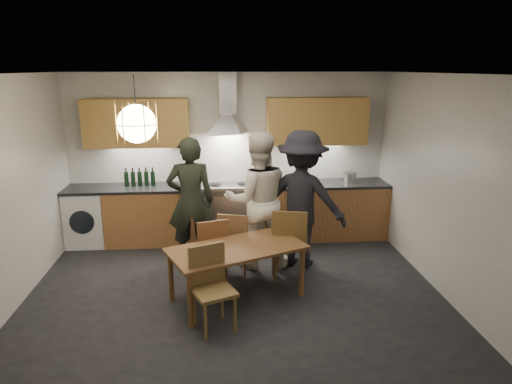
{
  "coord_description": "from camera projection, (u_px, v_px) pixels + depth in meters",
  "views": [
    {
      "loc": [
        -0.17,
        -4.93,
        2.66
      ],
      "look_at": [
        0.28,
        0.4,
        1.2
      ],
      "focal_mm": 32.0,
      "sensor_mm": 36.0,
      "label": 1
    }
  ],
  "objects": [
    {
      "name": "ground",
      "position": [
        235.0,
        298.0,
        5.45
      ],
      "size": [
        5.0,
        5.0,
        0.0
      ],
      "primitive_type": "plane",
      "color": "black",
      "rests_on": "ground"
    },
    {
      "name": "room_shell",
      "position": [
        233.0,
        158.0,
        5.0
      ],
      "size": [
        5.02,
        4.52,
        2.61
      ],
      "color": "white",
      "rests_on": "ground"
    },
    {
      "name": "counter_run",
      "position": [
        231.0,
        212.0,
        7.21
      ],
      "size": [
        5.0,
        0.62,
        0.9
      ],
      "color": "#B77A46",
      "rests_on": "ground"
    },
    {
      "name": "range_stove",
      "position": [
        230.0,
        213.0,
        7.21
      ],
      "size": [
        0.9,
        0.6,
        0.92
      ],
      "color": "silver",
      "rests_on": "ground"
    },
    {
      "name": "wall_fixtures",
      "position": [
        228.0,
        121.0,
        6.94
      ],
      "size": [
        4.3,
        0.54,
        1.1
      ],
      "color": "tan",
      "rests_on": "ground"
    },
    {
      "name": "pendant_lamp",
      "position": [
        137.0,
        124.0,
        4.72
      ],
      "size": [
        0.43,
        0.43,
        0.7
      ],
      "color": "black",
      "rests_on": "ground"
    },
    {
      "name": "dining_table",
      "position": [
        237.0,
        253.0,
        5.3
      ],
      "size": [
        1.73,
        1.33,
        0.65
      ],
      "rotation": [
        0.0,
        0.0,
        0.41
      ],
      "color": "brown",
      "rests_on": "ground"
    },
    {
      "name": "chair_back_left",
      "position": [
        212.0,
        247.0,
        5.7
      ],
      "size": [
        0.48,
        0.48,
        0.87
      ],
      "rotation": [
        0.0,
        0.0,
        3.41
      ],
      "color": "brown",
      "rests_on": "ground"
    },
    {
      "name": "chair_back_mid",
      "position": [
        234.0,
        240.0,
        5.94
      ],
      "size": [
        0.48,
        0.48,
        0.86
      ],
      "rotation": [
        0.0,
        0.0,
        2.88
      ],
      "color": "brown",
      "rests_on": "ground"
    },
    {
      "name": "chair_back_right",
      "position": [
        290.0,
        240.0,
        5.77
      ],
      "size": [
        0.52,
        0.52,
        0.96
      ],
      "rotation": [
        0.0,
        0.0,
        2.92
      ],
      "color": "brown",
      "rests_on": "ground"
    },
    {
      "name": "chair_front",
      "position": [
        211.0,
        282.0,
        4.75
      ],
      "size": [
        0.53,
        0.53,
        0.89
      ],
      "rotation": [
        0.0,
        0.0,
        0.4
      ],
      "color": "brown",
      "rests_on": "ground"
    },
    {
      "name": "person_left",
      "position": [
        191.0,
        201.0,
        6.27
      ],
      "size": [
        0.66,
        0.44,
        1.78
      ],
      "primitive_type": "imported",
      "rotation": [
        0.0,
        0.0,
        3.16
      ],
      "color": "black",
      "rests_on": "ground"
    },
    {
      "name": "person_mid",
      "position": [
        258.0,
        200.0,
        6.15
      ],
      "size": [
        0.96,
        0.78,
        1.86
      ],
      "primitive_type": "imported",
      "rotation": [
        0.0,
        0.0,
        3.22
      ],
      "color": "silver",
      "rests_on": "ground"
    },
    {
      "name": "person_right",
      "position": [
        302.0,
        200.0,
        6.17
      ],
      "size": [
        1.39,
        1.12,
        1.87
      ],
      "primitive_type": "imported",
      "rotation": [
        0.0,
        0.0,
        2.74
      ],
      "color": "black",
      "rests_on": "ground"
    },
    {
      "name": "mixing_bowl",
      "position": [
        287.0,
        183.0,
        7.08
      ],
      "size": [
        0.37,
        0.37,
        0.07
      ],
      "primitive_type": "imported",
      "rotation": [
        0.0,
        0.0,
        0.34
      ],
      "color": "silver",
      "rests_on": "counter_run"
    },
    {
      "name": "stock_pot",
      "position": [
        350.0,
        177.0,
        7.26
      ],
      "size": [
        0.23,
        0.23,
        0.14
      ],
      "primitive_type": "cylinder",
      "rotation": [
        0.0,
        0.0,
        -0.16
      ],
      "color": "#AFAFB3",
      "rests_on": "counter_run"
    },
    {
      "name": "wine_bottles",
      "position": [
        140.0,
        177.0,
        7.0
      ],
      "size": [
        0.47,
        0.07,
        0.28
      ],
      "color": "black",
      "rests_on": "counter_run"
    }
  ]
}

